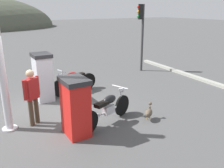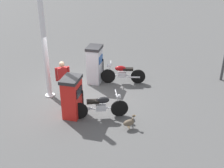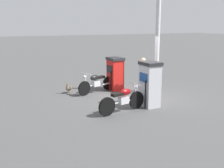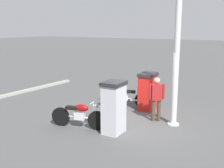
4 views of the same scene
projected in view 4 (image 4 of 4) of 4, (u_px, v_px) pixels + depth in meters
ground_plane at (136, 120)px, 10.02m from camera, size 120.00×120.00×0.00m
fuel_pump_near at (147, 91)px, 11.16m from camera, size 0.65×0.84×1.52m
fuel_pump_far at (114, 107)px, 8.70m from camera, size 0.65×0.78×1.68m
motorcycle_near_pump at (124, 96)px, 11.60m from camera, size 1.97×0.87×0.95m
motorcycle_far_pump at (79, 115)px, 9.21m from camera, size 1.95×0.62×0.96m
attendant_person at (157, 97)px, 9.79m from camera, size 0.53×0.38×1.59m
wandering_duck at (106, 96)px, 12.56m from camera, size 0.45×0.41×0.50m
canopy_support_pole at (176, 65)px, 9.18m from camera, size 0.40×0.40×4.34m
road_edge_kerb at (5, 96)px, 13.27m from camera, size 0.92×8.99×0.12m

